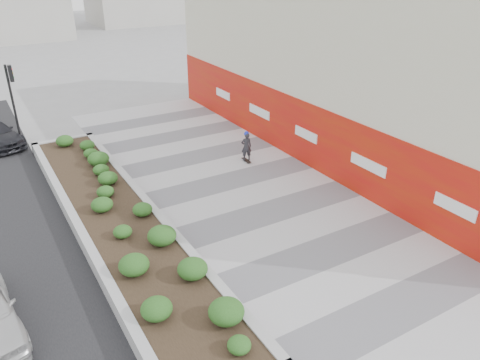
% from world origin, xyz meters
% --- Properties ---
extents(ground, '(160.00, 160.00, 0.00)m').
position_xyz_m(ground, '(0.00, 0.00, 0.00)').
color(ground, gray).
rests_on(ground, ground).
extents(walkway, '(8.00, 36.00, 0.01)m').
position_xyz_m(walkway, '(0.00, 3.00, 0.01)').
color(walkway, '#A8A8AD').
rests_on(walkway, ground).
extents(building, '(6.04, 24.08, 8.00)m').
position_xyz_m(building, '(6.98, 8.98, 3.98)').
color(building, beige).
rests_on(building, ground).
extents(planter, '(3.00, 18.00, 0.90)m').
position_xyz_m(planter, '(-5.50, 7.00, 0.42)').
color(planter, '#9E9EA0').
rests_on(planter, ground).
extents(traffic_signal_near, '(0.33, 0.28, 4.20)m').
position_xyz_m(traffic_signal_near, '(-7.23, 17.50, 2.76)').
color(traffic_signal_near, black).
rests_on(traffic_signal_near, ground).
extents(manhole_cover, '(0.44, 0.44, 0.01)m').
position_xyz_m(manhole_cover, '(0.50, 3.00, 0.00)').
color(manhole_cover, '#595654').
rests_on(manhole_cover, ground).
extents(skateboarder, '(0.58, 0.74, 1.54)m').
position_xyz_m(skateboarder, '(1.72, 9.66, 0.78)').
color(skateboarder, beige).
rests_on(skateboarder, ground).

